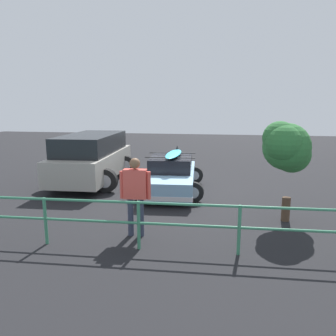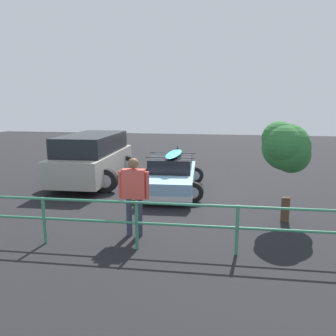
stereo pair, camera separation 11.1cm
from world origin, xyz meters
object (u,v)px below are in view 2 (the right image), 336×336
sedan_car (171,175)px  suv_car (93,157)px  bush_near_left (286,147)px  person_bystander (134,190)px

sedan_car → suv_car: bearing=-14.6°
suv_car → bush_near_left: 7.42m
person_bystander → bush_near_left: size_ratio=0.70×
person_bystander → bush_near_left: bush_near_left is taller
person_bystander → suv_car: bearing=-58.4°
sedan_car → person_bystander: 4.12m
sedan_car → person_bystander: size_ratio=2.23×
bush_near_left → sedan_car: bearing=-36.1°
person_bystander → sedan_car: bearing=-92.9°
suv_car → bush_near_left: bearing=153.5°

